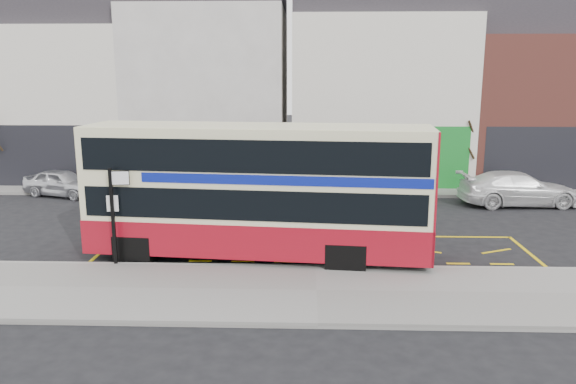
{
  "coord_description": "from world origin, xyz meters",
  "views": [
    {
      "loc": [
        -0.3,
        -16.27,
        5.82
      ],
      "look_at": [
        -0.89,
        2.0,
        1.86
      ],
      "focal_mm": 35.0,
      "sensor_mm": 36.0,
      "label": 1
    }
  ],
  "objects_px": {
    "car_grey": "(227,187)",
    "street_tree_right": "(468,129)",
    "double_decker_bus": "(259,190)",
    "car_silver": "(62,183)",
    "car_white": "(518,189)",
    "bus_stop_post": "(114,207)"
  },
  "relations": [
    {
      "from": "bus_stop_post",
      "to": "car_white",
      "type": "relative_size",
      "value": 0.57
    },
    {
      "from": "bus_stop_post",
      "to": "street_tree_right",
      "type": "relative_size",
      "value": 0.65
    },
    {
      "from": "double_decker_bus",
      "to": "car_silver",
      "type": "height_order",
      "value": "double_decker_bus"
    },
    {
      "from": "bus_stop_post",
      "to": "car_white",
      "type": "xyz_separation_m",
      "value": [
        14.99,
        8.6,
        -1.16
      ]
    },
    {
      "from": "bus_stop_post",
      "to": "car_silver",
      "type": "bearing_deg",
      "value": 114.25
    },
    {
      "from": "double_decker_bus",
      "to": "street_tree_right",
      "type": "distance_m",
      "value": 14.47
    },
    {
      "from": "car_grey",
      "to": "double_decker_bus",
      "type": "bearing_deg",
      "value": -171.34
    },
    {
      "from": "car_grey",
      "to": "street_tree_right",
      "type": "xyz_separation_m",
      "value": [
        11.5,
        3.24,
        2.36
      ]
    },
    {
      "from": "car_silver",
      "to": "car_grey",
      "type": "distance_m",
      "value": 8.05
    },
    {
      "from": "bus_stop_post",
      "to": "street_tree_right",
      "type": "xyz_separation_m",
      "value": [
        13.59,
        12.0,
        1.14
      ]
    },
    {
      "from": "car_white",
      "to": "street_tree_right",
      "type": "bearing_deg",
      "value": 19.2
    },
    {
      "from": "bus_stop_post",
      "to": "street_tree_right",
      "type": "bearing_deg",
      "value": 34.53
    },
    {
      "from": "double_decker_bus",
      "to": "car_white",
      "type": "bearing_deg",
      "value": 40.34
    },
    {
      "from": "double_decker_bus",
      "to": "bus_stop_post",
      "type": "distance_m",
      "value": 4.33
    },
    {
      "from": "street_tree_right",
      "to": "car_white",
      "type": "bearing_deg",
      "value": -67.67
    },
    {
      "from": "car_grey",
      "to": "car_white",
      "type": "distance_m",
      "value": 12.9
    },
    {
      "from": "car_grey",
      "to": "street_tree_right",
      "type": "bearing_deg",
      "value": -80.8
    },
    {
      "from": "double_decker_bus",
      "to": "car_silver",
      "type": "bearing_deg",
      "value": 144.47
    },
    {
      "from": "double_decker_bus",
      "to": "bus_stop_post",
      "type": "xyz_separation_m",
      "value": [
        -4.19,
        -1.03,
        -0.31
      ]
    },
    {
      "from": "car_silver",
      "to": "car_grey",
      "type": "height_order",
      "value": "car_grey"
    },
    {
      "from": "car_white",
      "to": "street_tree_right",
      "type": "xyz_separation_m",
      "value": [
        -1.4,
        3.4,
        2.3
      ]
    },
    {
      "from": "car_silver",
      "to": "street_tree_right",
      "type": "xyz_separation_m",
      "value": [
        19.49,
        2.24,
        2.4
      ]
    }
  ]
}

